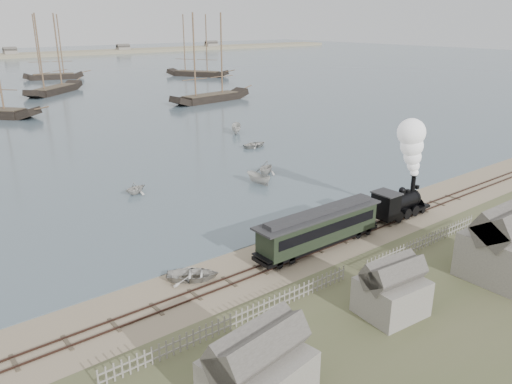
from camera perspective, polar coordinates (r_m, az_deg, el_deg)
ground at (r=41.31m, az=-0.10°, el=-7.48°), size 600.00×600.00×0.00m
rail_track at (r=39.91m, az=1.69°, el=-8.44°), size 120.00×1.80×0.16m
picket_fence_west at (r=33.10m, az=-1.54°, el=-14.91°), size 19.00×0.10×1.20m
picket_fence_east at (r=45.29m, az=18.64°, el=-6.06°), size 15.00×0.10×1.20m
shed_mid at (r=35.33m, az=15.02°, el=-13.23°), size 4.00×3.50×3.60m
shed_right at (r=43.00m, az=26.24°, el=-8.51°), size 6.00×5.00×5.10m
locomotive at (r=50.52m, az=17.17°, el=1.95°), size 7.48×2.79×9.32m
passenger_coach at (r=42.36m, az=7.26°, el=-3.99°), size 12.83×2.47×3.12m
beached_dinghy at (r=38.19m, az=-7.21°, el=-9.34°), size 4.51×4.80×0.81m
rowboat_1 at (r=56.97m, az=-13.62°, el=0.47°), size 2.93×3.20×1.42m
rowboat_2 at (r=58.71m, az=0.26°, el=1.54°), size 3.64×1.88×1.34m
rowboat_3 at (r=76.07m, az=-0.09°, el=5.47°), size 2.96×4.04×0.81m
rowboat_4 at (r=62.58m, az=1.14°, el=2.82°), size 3.81×4.01×1.66m
rowboat_5 at (r=85.52m, az=-2.29°, el=7.25°), size 4.15×3.68×1.57m
schooner_3 at (r=141.68m, az=-22.49°, el=14.40°), size 19.28×17.94×20.00m
schooner_4 at (r=118.66m, az=-5.33°, el=15.04°), size 21.61×7.62×20.00m
schooner_5 at (r=173.41m, az=-6.84°, el=16.29°), size 15.43×20.90×20.00m
schooner_8 at (r=175.89m, az=-22.50°, el=15.07°), size 18.52×9.22×20.00m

